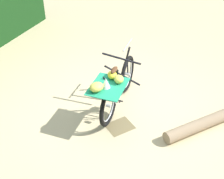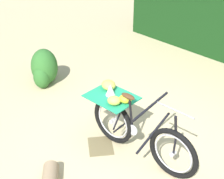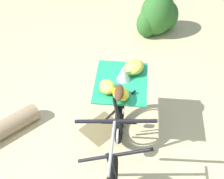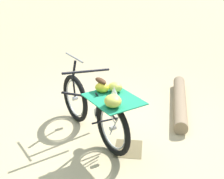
% 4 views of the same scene
% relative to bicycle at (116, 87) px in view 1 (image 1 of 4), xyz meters
% --- Properties ---
extents(ground_plane, '(60.00, 60.00, 0.00)m').
position_rel_bicycle_xyz_m(ground_plane, '(0.01, -0.05, -0.48)').
color(ground_plane, '#C6B284').
extents(bicycle, '(1.56, 1.37, 1.03)m').
position_rel_bicycle_xyz_m(bicycle, '(0.00, 0.00, 0.00)').
color(bicycle, black).
rests_on(bicycle, ground_plane).
extents(fallen_log, '(1.84, 0.30, 0.21)m').
position_rel_bicycle_xyz_m(fallen_log, '(1.14, -1.22, -0.38)').
color(fallen_log, '#937A5B').
rests_on(fallen_log, ground_plane).
extents(leaf_litter_patch, '(0.44, 0.36, 0.01)m').
position_rel_bicycle_xyz_m(leaf_litter_patch, '(-0.20, -0.46, -0.48)').
color(leaf_litter_patch, olive).
rests_on(leaf_litter_patch, ground_plane).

